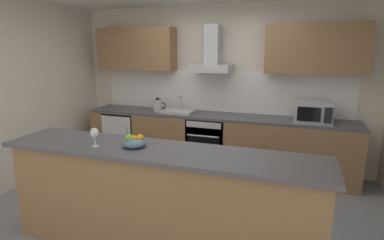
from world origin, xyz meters
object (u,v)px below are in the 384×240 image
object	(u,v)px
oven	(209,142)
wine_glass	(94,134)
fruit_bowl	(134,142)
range_hood	(212,57)
sink	(178,111)
refrigerator	(125,135)
microwave	(313,112)
kettle	(158,105)

from	to	relation	value
oven	wine_glass	size ratio (longest dim) A/B	4.50
oven	fruit_bowl	world-z (taller)	fruit_bowl
range_hood	wine_glass	size ratio (longest dim) A/B	4.05
sink	wine_glass	size ratio (longest dim) A/B	2.81
range_hood	oven	bearing A→B (deg)	-90.00
wine_glass	fruit_bowl	world-z (taller)	wine_glass
refrigerator	wine_glass	size ratio (longest dim) A/B	4.78
range_hood	fruit_bowl	world-z (taller)	range_hood
refrigerator	range_hood	world-z (taller)	range_hood
range_hood	wine_glass	bearing A→B (deg)	-100.02
oven	microwave	world-z (taller)	microwave
kettle	fruit_bowl	size ratio (longest dim) A/B	1.31
oven	sink	distance (m)	0.70
refrigerator	wine_glass	bearing A→B (deg)	-64.36
microwave	refrigerator	bearing A→B (deg)	179.53
microwave	oven	bearing A→B (deg)	178.95
range_hood	fruit_bowl	bearing A→B (deg)	-91.95
oven	fruit_bowl	bearing A→B (deg)	-92.07
kettle	wine_glass	bearing A→B (deg)	-78.94
oven	kettle	xyz separation A→B (m)	(-0.87, -0.03, 0.55)
sink	kettle	size ratio (longest dim) A/B	1.73
microwave	kettle	distance (m)	2.39
refrigerator	kettle	xyz separation A→B (m)	(0.66, -0.03, 0.58)
wine_glass	fruit_bowl	distance (m)	0.38
kettle	fruit_bowl	xyz separation A→B (m)	(0.79, -2.15, 0.05)
sink	wine_glass	world-z (taller)	wine_glass
sink	wine_glass	xyz separation A→B (m)	(0.09, -2.31, 0.21)
refrigerator	fruit_bowl	size ratio (longest dim) A/B	3.86
refrigerator	fruit_bowl	bearing A→B (deg)	-56.38
oven	fruit_bowl	distance (m)	2.27
refrigerator	microwave	xyz separation A→B (m)	(3.05, -0.03, 0.62)
kettle	range_hood	distance (m)	1.18
range_hood	wine_glass	distance (m)	2.55
kettle	range_hood	bearing A→B (deg)	10.62
kettle	range_hood	world-z (taller)	range_hood
oven	refrigerator	size ratio (longest dim) A/B	0.94
wine_glass	oven	bearing A→B (deg)	79.42
wine_glass	kettle	bearing A→B (deg)	101.06
refrigerator	fruit_bowl	xyz separation A→B (m)	(1.45, -2.18, 0.63)
wine_glass	fruit_bowl	xyz separation A→B (m)	(0.35, 0.11, -0.08)
microwave	fruit_bowl	distance (m)	2.69
fruit_bowl	refrigerator	bearing A→B (deg)	123.62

